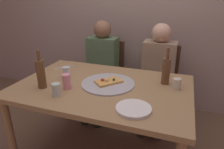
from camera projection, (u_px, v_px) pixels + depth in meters
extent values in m
cube|color=gray|center=(138.00, 7.00, 2.59)|extent=(6.00, 0.10, 2.60)
cube|color=#99754C|center=(103.00, 87.00, 1.72)|extent=(1.44, 0.96, 0.04)
cylinder|color=#99754C|center=(11.00, 137.00, 1.69)|extent=(0.06, 0.06, 0.71)
cylinder|color=#99754C|center=(65.00, 93.00, 2.43)|extent=(0.06, 0.06, 0.71)
cylinder|color=#99754C|center=(181.00, 114.00, 2.01)|extent=(0.06, 0.06, 0.71)
cylinder|color=#ADADB2|center=(108.00, 83.00, 1.72)|extent=(0.45, 0.45, 0.01)
cube|color=tan|center=(109.00, 81.00, 1.73)|extent=(0.24, 0.25, 0.02)
sphere|color=#EAD184|center=(107.00, 80.00, 1.71)|extent=(0.04, 0.04, 0.04)
sphere|color=#2D381E|center=(114.00, 80.00, 1.72)|extent=(0.02, 0.02, 0.02)
sphere|color=#B22D23|center=(102.00, 80.00, 1.71)|extent=(0.03, 0.03, 0.03)
cylinder|color=brown|center=(166.00, 71.00, 1.70)|extent=(0.07, 0.07, 0.22)
cylinder|color=brown|center=(168.00, 53.00, 1.64)|extent=(0.03, 0.03, 0.09)
cylinder|color=brown|center=(41.00, 74.00, 1.62)|extent=(0.07, 0.07, 0.23)
cylinder|color=brown|center=(38.00, 55.00, 1.57)|extent=(0.03, 0.03, 0.08)
cylinder|color=silver|center=(67.00, 73.00, 1.84)|extent=(0.07, 0.07, 0.10)
cylinder|color=#B7C6BC|center=(56.00, 90.00, 1.52)|extent=(0.07, 0.07, 0.10)
cylinder|color=beige|center=(177.00, 84.00, 1.63)|extent=(0.07, 0.07, 0.09)
cylinder|color=pink|center=(67.00, 81.00, 1.63)|extent=(0.07, 0.07, 0.12)
cylinder|color=white|center=(134.00, 109.00, 1.34)|extent=(0.24, 0.24, 0.02)
cube|color=#B7B7BC|center=(64.00, 67.00, 2.11)|extent=(0.16, 0.18, 0.01)
cube|color=#472D1E|center=(103.00, 78.00, 2.62)|extent=(0.44, 0.44, 0.05)
cube|color=#472D1E|center=(108.00, 57.00, 2.71)|extent=(0.44, 0.04, 0.45)
cylinder|color=#472D1E|center=(112.00, 104.00, 2.48)|extent=(0.04, 0.04, 0.42)
cylinder|color=#472D1E|center=(84.00, 99.00, 2.60)|extent=(0.04, 0.04, 0.42)
cylinder|color=#472D1E|center=(121.00, 91.00, 2.81)|extent=(0.04, 0.04, 0.42)
cylinder|color=#472D1E|center=(96.00, 87.00, 2.93)|extent=(0.04, 0.04, 0.42)
cube|color=#472D1E|center=(157.00, 85.00, 2.41)|extent=(0.44, 0.44, 0.05)
cube|color=#472D1E|center=(160.00, 62.00, 2.50)|extent=(0.44, 0.04, 0.45)
cylinder|color=#472D1E|center=(170.00, 114.00, 2.27)|extent=(0.04, 0.04, 0.42)
cylinder|color=#472D1E|center=(136.00, 108.00, 2.39)|extent=(0.04, 0.04, 0.42)
cylinder|color=#472D1E|center=(172.00, 99.00, 2.60)|extent=(0.04, 0.04, 0.42)
cylinder|color=#472D1E|center=(143.00, 94.00, 2.72)|extent=(0.04, 0.04, 0.42)
cube|color=#4C6B47|center=(103.00, 58.00, 2.54)|extent=(0.36, 0.22, 0.52)
sphere|color=brown|center=(102.00, 29.00, 2.41)|extent=(0.21, 0.21, 0.21)
cylinder|color=black|center=(103.00, 84.00, 2.44)|extent=(0.12, 0.40, 0.12)
cylinder|color=black|center=(91.00, 82.00, 2.49)|extent=(0.12, 0.40, 0.12)
cylinder|color=black|center=(97.00, 109.00, 2.35)|extent=(0.11, 0.11, 0.45)
cylinder|color=black|center=(85.00, 106.00, 2.39)|extent=(0.11, 0.11, 0.45)
cube|color=#937A60|center=(159.00, 64.00, 2.33)|extent=(0.36, 0.22, 0.52)
sphere|color=tan|center=(161.00, 33.00, 2.19)|extent=(0.21, 0.21, 0.21)
cylinder|color=#3B3026|center=(162.00, 93.00, 2.22)|extent=(0.12, 0.40, 0.12)
cylinder|color=#3B3026|center=(147.00, 91.00, 2.27)|extent=(0.12, 0.40, 0.12)
cylinder|color=#3B3026|center=(157.00, 120.00, 2.13)|extent=(0.11, 0.11, 0.45)
cylinder|color=#3B3026|center=(142.00, 118.00, 2.18)|extent=(0.11, 0.11, 0.45)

